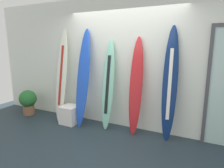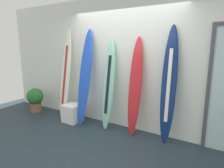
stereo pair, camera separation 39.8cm
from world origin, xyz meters
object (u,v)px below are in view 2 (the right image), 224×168
Objects in this scene: surfboard_cobalt at (85,78)px; potted_plant at (35,98)px; surfboard_ivory at (66,75)px; display_block_left at (72,113)px; surfboard_crimson at (135,87)px; surfboard_navy at (169,86)px; surfboard_seafoam at (109,85)px.

surfboard_cobalt is 3.34× the size of potted_plant.
display_block_left is (0.32, -0.15, -0.87)m from surfboard_ivory.
surfboard_ivory is 5.24× the size of display_block_left.
display_block_left is at bearing -172.64° from surfboard_crimson.
surfboard_ivory is 1.01× the size of surfboard_cobalt.
display_block_left is at bearing -25.37° from surfboard_ivory.
surfboard_crimson is at bearing 3.96° from potted_plant.
surfboard_ivory is 1.10× the size of surfboard_crimson.
surfboard_navy is 5.20× the size of display_block_left.
surfboard_ivory reaches higher than potted_plant.
surfboard_navy reaches higher than surfboard_seafoam.
surfboard_ivory reaches higher than display_block_left.
surfboard_crimson is 2.93m from potted_plant.
surfboard_cobalt is at bearing -3.38° from surfboard_ivory.
surfboard_crimson is at bearing 1.43° from surfboard_ivory.
surfboard_navy reaches higher than potted_plant.
potted_plant is at bearing -176.43° from surfboard_navy.
surfboard_crimson is 0.66m from surfboard_navy.
surfboard_seafoam is at bearing 11.77° from display_block_left.
surfboard_ivory is 3.36× the size of potted_plant.
surfboard_seafoam is 0.98× the size of surfboard_crimson.
display_block_left is 0.64× the size of potted_plant.
surfboard_ivory reaches higher than surfboard_cobalt.
potted_plant is at bearing -176.04° from surfboard_crimson.
surfboard_ivory is 1.26m from potted_plant.
surfboard_crimson is at bearing 7.36° from display_block_left.
surfboard_ivory is at bearing -178.23° from surfboard_seafoam.
surfboard_cobalt reaches higher than surfboard_navy.
surfboard_seafoam is at bearing 7.32° from surfboard_cobalt.
surfboard_navy is at bearing 3.22° from surfboard_cobalt.
potted_plant reaches higher than display_block_left.
surfboard_seafoam is at bearing 1.77° from surfboard_ivory.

